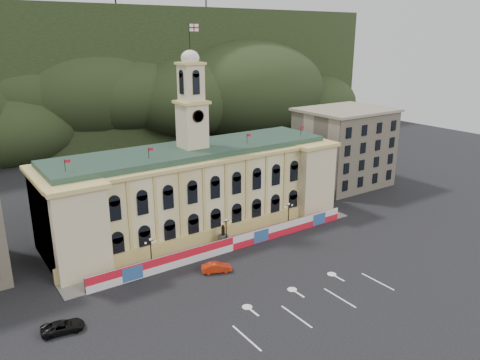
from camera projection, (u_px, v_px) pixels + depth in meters
ground at (290, 288)px, 67.99m from camera, size 260.00×260.00×0.00m
lane_markings at (314, 303)px, 64.05m from camera, size 26.00×10.00×0.02m
hill_ridge at (57, 84)px, 158.15m from camera, size 230.00×80.00×64.00m
city_hall at (195, 188)px, 87.38m from camera, size 56.20×17.60×37.10m
side_building_right at (344, 147)px, 112.84m from camera, size 21.00×17.00×18.60m
hoarding_fence at (233, 244)px, 79.49m from camera, size 50.00×0.44×2.50m
pavement at (224, 244)px, 81.92m from camera, size 56.00×5.50×0.16m
statue at (223, 238)px, 81.79m from camera, size 1.40×1.40×3.72m
lamp_left at (151, 250)px, 72.86m from camera, size 1.96×0.44×5.15m
lamp_center at (226, 230)px, 80.44m from camera, size 1.96×0.44×5.15m
lamp_right at (289, 213)px, 88.03m from camera, size 1.96×0.44×5.15m
red_sedan at (217, 267)px, 72.40m from camera, size 4.81×5.77×1.53m
black_suv at (63, 327)px, 57.76m from camera, size 4.19×6.01×1.44m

